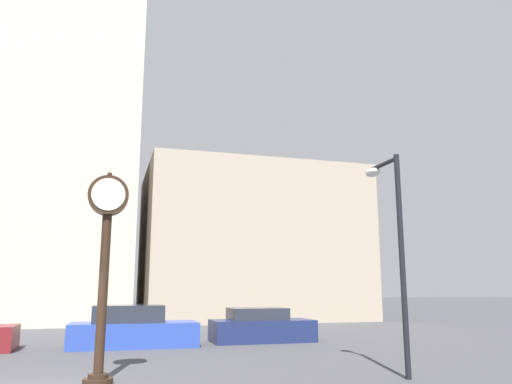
% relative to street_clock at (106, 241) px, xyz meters
% --- Properties ---
extents(building_tall_tower, '(11.87, 12.00, 36.01)m').
position_rel_street_clock_xyz_m(building_tall_tower, '(-4.36, 23.42, 14.77)').
color(building_tall_tower, '#BCB29E').
rests_on(building_tall_tower, ground_plane).
extents(building_storefront_row, '(15.12, 12.00, 10.58)m').
position_rel_street_clock_xyz_m(building_storefront_row, '(9.98, 23.42, 2.06)').
color(building_storefront_row, gray).
rests_on(building_storefront_row, ground_plane).
extents(street_clock, '(0.95, 0.67, 4.92)m').
position_rel_street_clock_xyz_m(street_clock, '(0.00, 0.00, 0.00)').
color(street_clock, black).
rests_on(street_clock, ground_plane).
extents(car_blue, '(4.67, 1.95, 1.52)m').
position_rel_street_clock_xyz_m(car_blue, '(1.09, 7.17, -2.60)').
color(car_blue, '#28429E').
rests_on(car_blue, ground_plane).
extents(car_navy, '(4.13, 1.90, 1.35)m').
position_rel_street_clock_xyz_m(car_navy, '(6.20, 7.63, -2.66)').
color(car_navy, '#19234C').
rests_on(car_navy, ground_plane).
extents(street_lamp_right, '(0.36, 1.57, 5.51)m').
position_rel_street_clock_xyz_m(street_lamp_right, '(7.06, -1.10, 0.51)').
color(street_lamp_right, black).
rests_on(street_lamp_right, ground_plane).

